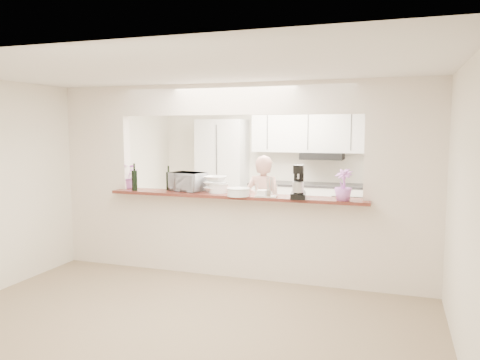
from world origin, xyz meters
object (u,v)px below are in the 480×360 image
at_px(refrigerator, 401,192).
at_px(stand_mixer, 298,183).
at_px(toaster_oven, 188,182).
at_px(person, 263,207).

relative_size(refrigerator, stand_mixer, 4.17).
xyz_separation_m(refrigerator, stand_mixer, (-1.20, -2.79, 0.42)).
height_order(toaster_oven, stand_mixer, stand_mixer).
height_order(stand_mixer, person, person).
relative_size(refrigerator, person, 1.11).
distance_m(refrigerator, stand_mixer, 3.06).
bearing_deg(person, stand_mixer, 126.34).
bearing_deg(refrigerator, person, -140.13).
xyz_separation_m(stand_mixer, person, (-0.76, 1.15, -0.51)).
height_order(refrigerator, stand_mixer, refrigerator).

